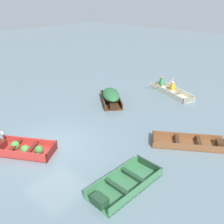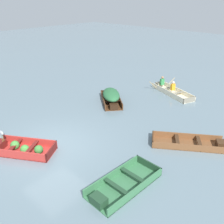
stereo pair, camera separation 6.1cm
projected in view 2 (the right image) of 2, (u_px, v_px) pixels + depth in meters
The scene contains 7 objects.
ground_plane at pixel (53, 146), 11.20m from camera, with size 80.00×80.00×0.00m, color slate.
dinghy_red_foreground at pixel (23, 148), 10.73m from camera, with size 2.81×2.33×0.43m.
skiff_dark_varnish_near_moored at pixel (111, 96), 15.55m from camera, with size 2.70×2.47×0.80m.
skiff_green_mid_moored at pixel (122, 185), 8.74m from camera, with size 1.30×2.86×0.33m.
skiff_wooden_brown_far_moored at pixel (191, 143), 11.23m from camera, with size 3.20×2.65×0.32m.
rowboat_cream_with_crew at pixel (170, 90), 17.22m from camera, with size 3.61×2.58×0.91m.
heron_on_dinghy at pixel (1, 132), 10.56m from camera, with size 0.45×0.15×0.84m.
Camera 2 is at (8.42, -5.08, 6.17)m, focal length 40.00 mm.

